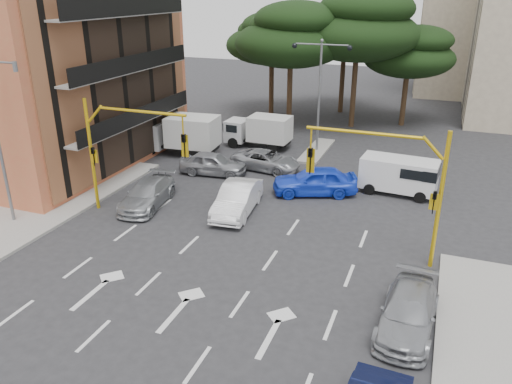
# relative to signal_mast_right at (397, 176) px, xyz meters

# --- Properties ---
(ground) EXTENTS (120.00, 120.00, 0.00)m
(ground) POSITION_rel_signal_mast_right_xyz_m (-6.80, -1.99, -3.88)
(ground) COLOR #28282B
(ground) RESTS_ON ground
(median_strip) EXTENTS (1.40, 6.00, 0.15)m
(median_strip) POSITION_rel_signal_mast_right_xyz_m (-6.80, 14.01, -3.81)
(median_strip) COLOR gray
(median_strip) RESTS_ON ground
(apartment_orange) EXTENTS (15.19, 16.15, 13.70)m
(apartment_orange) POSITION_rel_signal_mast_right_xyz_m (-24.76, 6.01, 2.97)
(apartment_orange) COLOR #C35A3D
(apartment_orange) RESTS_ON ground
(apartment_beige_far) EXTENTS (16.20, 12.15, 16.70)m
(apartment_beige_far) POSITION_rel_signal_mast_right_xyz_m (6.15, 42.01, 4.47)
(apartment_beige_far) COLOR tan
(apartment_beige_far) RESTS_ON ground
(pine_left_near) EXTENTS (9.15, 9.15, 10.23)m
(pine_left_near) POSITION_rel_signal_mast_right_xyz_m (-10.75, 19.96, 3.72)
(pine_left_near) COLOR #382616
(pine_left_near) RESTS_ON ground
(pine_center) EXTENTS (9.98, 9.98, 11.16)m
(pine_center) POSITION_rel_signal_mast_right_xyz_m (-5.75, 21.96, 4.41)
(pine_center) COLOR #382616
(pine_center) RESTS_ON ground
(pine_left_far) EXTENTS (8.32, 8.32, 9.30)m
(pine_left_far) POSITION_rel_signal_mast_right_xyz_m (-13.75, 23.96, 3.03)
(pine_left_far) COLOR #382616
(pine_left_far) RESTS_ON ground
(pine_right) EXTENTS (7.49, 7.49, 8.37)m
(pine_right) POSITION_rel_signal_mast_right_xyz_m (-1.75, 23.96, 2.33)
(pine_right) COLOR #382616
(pine_right) RESTS_ON ground
(pine_back) EXTENTS (9.15, 9.15, 10.23)m
(pine_back) POSITION_rel_signal_mast_right_xyz_m (-7.75, 26.96, 3.72)
(pine_back) COLOR #382616
(pine_back) RESTS_ON ground
(signal_mast_right) EXTENTS (5.79, 0.37, 6.00)m
(signal_mast_right) POSITION_rel_signal_mast_right_xyz_m (0.00, 0.00, 0.00)
(signal_mast_right) COLOR gold
(signal_mast_right) RESTS_ON ground
(signal_mast_left) EXTENTS (5.79, 0.37, 6.00)m
(signal_mast_left) POSITION_rel_signal_mast_right_xyz_m (-13.61, 0.00, 0.00)
(signal_mast_left) COLOR gold
(signal_mast_left) RESTS_ON ground
(street_lamp_left) EXTENTS (2.08, 0.20, 8.00)m
(street_lamp_left) POSITION_rel_signal_mast_right_xyz_m (-18.10, -2.99, 0.84)
(street_lamp_left) COLOR slate
(street_lamp_left) RESTS_ON sidewalk_left
(street_lamp_center) EXTENTS (4.16, 0.36, 7.77)m
(street_lamp_center) POSITION_rel_signal_mast_right_xyz_m (-6.80, 14.01, 1.54)
(street_lamp_center) COLOR slate
(street_lamp_center) RESTS_ON median_strip
(car_white_hatch) EXTENTS (2.13, 4.88, 1.56)m
(car_white_hatch) POSITION_rel_signal_mast_right_xyz_m (-8.10, 2.16, -3.10)
(car_white_hatch) COLOR silver
(car_white_hatch) RESTS_ON ground
(car_blue_compact) EXTENTS (5.18, 3.53, 1.64)m
(car_blue_compact) POSITION_rel_signal_mast_right_xyz_m (-4.93, 6.12, -3.07)
(car_blue_compact) COLOR blue
(car_blue_compact) RESTS_ON ground
(car_silver_wagon) EXTENTS (2.53, 4.89, 1.36)m
(car_silver_wagon) POSITION_rel_signal_mast_right_xyz_m (-13.05, 1.25, -3.21)
(car_silver_wagon) COLOR #A1A4A8
(car_silver_wagon) RESTS_ON ground
(car_silver_cross_a) EXTENTS (4.79, 2.65, 1.27)m
(car_silver_cross_a) POSITION_rel_signal_mast_right_xyz_m (-8.97, 9.06, -3.25)
(car_silver_cross_a) COLOR #A3A5AB
(car_silver_cross_a) RESTS_ON ground
(car_silver_cross_b) EXTENTS (4.43, 2.15, 1.46)m
(car_silver_cross_b) POSITION_rel_signal_mast_right_xyz_m (-11.80, 7.01, -3.15)
(car_silver_cross_b) COLOR #919399
(car_silver_cross_b) RESTS_ON ground
(car_silver_parked) EXTENTS (2.07, 4.62, 1.32)m
(car_silver_parked) POSITION_rel_signal_mast_right_xyz_m (1.23, -4.70, -3.23)
(car_silver_parked) COLOR #919499
(car_silver_parked) RESTS_ON ground
(van_white) EXTENTS (4.39, 2.25, 2.13)m
(van_white) POSITION_rel_signal_mast_right_xyz_m (-0.45, 7.96, -2.82)
(van_white) COLOR white
(van_white) RESTS_ON ground
(box_truck_a) EXTENTS (5.91, 2.90, 2.81)m
(box_truck_a) POSITION_rel_signal_mast_right_xyz_m (-15.80, 9.94, -2.48)
(box_truck_a) COLOR silver
(box_truck_a) RESTS_ON ground
(box_truck_b) EXTENTS (4.98, 2.20, 2.42)m
(box_truck_b) POSITION_rel_signal_mast_right_xyz_m (-11.15, 13.51, -2.67)
(box_truck_b) COLOR silver
(box_truck_b) RESTS_ON ground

